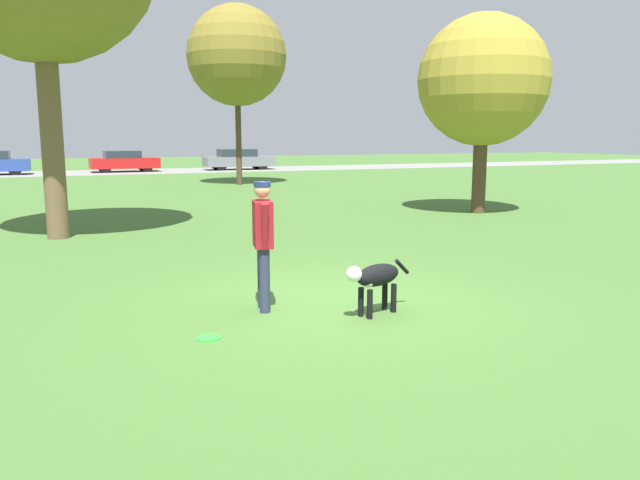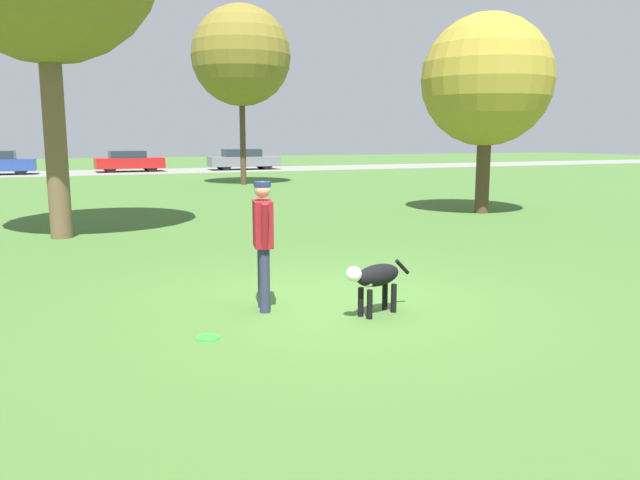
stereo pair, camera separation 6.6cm
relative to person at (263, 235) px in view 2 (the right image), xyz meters
The scene contains 9 objects.
ground_plane 1.35m from the person, ahead, with size 120.00×120.00×0.00m, color #426B2D.
far_road_strip 32.56m from the person, 88.31° to the left, with size 120.00×6.00×0.01m.
person is the anchor object (origin of this frame).
dog 1.46m from the person, 32.52° to the right, with size 1.06×0.49×0.65m.
frisbee 1.56m from the person, 136.72° to the right, with size 0.25×0.25×0.02m.
tree_far_right 21.22m from the person, 74.68° to the left, with size 4.33×4.33×7.78m.
tree_near_right 11.66m from the person, 39.33° to the left, with size 3.59×3.59×5.47m.
parked_car_red 32.73m from the person, 86.71° to the left, with size 4.06×1.96×1.28m.
parked_car_grey 33.62m from the person, 74.44° to the left, with size 4.56×1.81×1.33m.
Camera 2 is at (-3.26, -7.28, 2.14)m, focal length 35.00 mm.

